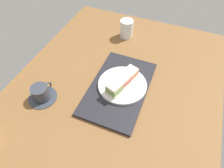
{
  "coord_description": "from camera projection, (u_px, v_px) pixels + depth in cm",
  "views": [
    {
      "loc": [
        -50.77,
        -21.14,
        74.08
      ],
      "look_at": [
        2.62,
        0.42,
        5.0
      ],
      "focal_mm": 30.99,
      "sensor_mm": 36.0,
      "label": 1
    }
  ],
  "objects": [
    {
      "name": "sandwich_middle",
      "position": [
        123.0,
        80.0,
        0.91
      ],
      "size": [
        8.24,
        7.59,
        5.33
      ],
      "color": "beige",
      "rests_on": "sandwich_plate"
    },
    {
      "name": "drinking_glass",
      "position": [
        127.0,
        29.0,
        1.18
      ],
      "size": [
        7.86,
        7.86,
        10.76
      ],
      "primitive_type": "cylinder",
      "color": "silver",
      "rests_on": "ground_plane"
    },
    {
      "name": "sandwich_far",
      "position": [
        130.0,
        73.0,
        0.94
      ],
      "size": [
        7.99,
        7.36,
        4.54
      ],
      "color": "beige",
      "rests_on": "sandwich_plate"
    },
    {
      "name": "sandwich_plate",
      "position": [
        122.0,
        85.0,
        0.93
      ],
      "size": [
        23.51,
        23.51,
        1.36
      ],
      "primitive_type": "cylinder",
      "color": "silver",
      "rests_on": "serving_tray"
    },
    {
      "name": "coffee_cup",
      "position": [
        41.0,
        93.0,
        0.89
      ],
      "size": [
        13.31,
        13.31,
        7.33
      ],
      "color": "#333842",
      "rests_on": "ground_plane"
    },
    {
      "name": "ground_plane",
      "position": [
        111.0,
        97.0,
        0.93
      ],
      "size": [
        140.0,
        100.0,
        3.0
      ],
      "primitive_type": "cube",
      "color": "brown"
    },
    {
      "name": "serving_tray",
      "position": [
        119.0,
        88.0,
        0.94
      ],
      "size": [
        43.99,
        26.64,
        1.49
      ],
      "primitive_type": "cube",
      "color": "black",
      "rests_on": "ground_plane"
    },
    {
      "name": "sandwich_near",
      "position": [
        114.0,
        88.0,
        0.87
      ],
      "size": [
        7.76,
        7.19,
        5.68
      ],
      "color": "beige",
      "rests_on": "sandwich_plate"
    }
  ]
}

